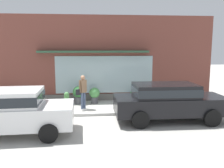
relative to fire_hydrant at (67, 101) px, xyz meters
name	(u,v)px	position (x,y,z in m)	size (l,w,h in m)	color
ground_plane	(96,114)	(1.40, -1.05, -0.43)	(60.00, 60.00, 0.00)	#B2AFA8
curb_strip	(96,114)	(1.40, -1.25, -0.37)	(14.00, 0.24, 0.12)	#B2B2AD
storefront	(94,59)	(1.41, 2.14, 1.96)	(14.00, 0.81, 4.86)	brown
fire_hydrant	(67,101)	(0.00, 0.00, 0.00)	(0.42, 0.39, 0.87)	#4C8C47
pedestrian_with_handbag	(83,90)	(0.80, -0.02, 0.55)	(0.55, 0.44, 1.69)	#475675
parked_car_white	(13,110)	(-1.54, -3.36, 0.48)	(4.08, 2.11, 1.61)	white
parked_car_black	(168,100)	(4.38, -2.30, 0.47)	(4.58, 1.98, 1.57)	black
potted_plant_window_left	(133,95)	(3.59, 1.36, -0.07)	(0.36, 0.36, 0.63)	#4C4C51
potted_plant_low_front	(159,95)	(5.11, 1.42, -0.08)	(0.45, 0.45, 0.72)	#33473D
potted_plant_doorstep	(31,97)	(-2.09, 1.50, -0.10)	(0.31, 0.31, 0.63)	#33473D
potted_plant_corner_tall	(94,94)	(1.40, 1.14, 0.08)	(0.57, 0.57, 0.87)	#4C4C51
potted_plant_near_hydrant	(4,98)	(-3.43, 1.28, -0.05)	(0.52, 0.52, 0.74)	#33473D
potted_plant_trailing_edge	(79,94)	(0.54, 1.09, 0.12)	(0.64, 0.64, 0.98)	#4C4C51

